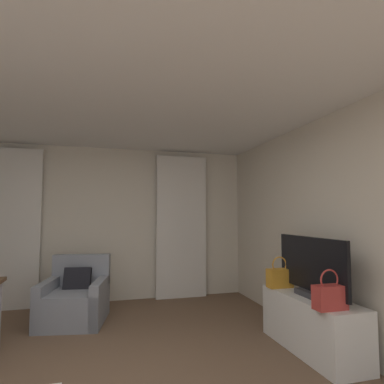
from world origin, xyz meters
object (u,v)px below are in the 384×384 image
(tv_console, at_px, (311,324))
(handbag_secondary, at_px, (330,296))
(handbag_primary, at_px, (280,277))
(tv_flatscreen, at_px, (311,268))
(armchair, at_px, (75,301))

(tv_console, distance_m, handbag_secondary, 0.64)
(handbag_secondary, bearing_deg, handbag_primary, 88.17)
(handbag_secondary, bearing_deg, tv_flatscreen, 73.65)
(handbag_primary, bearing_deg, tv_console, -77.08)
(tv_console, bearing_deg, handbag_secondary, -105.66)
(tv_console, bearing_deg, handbag_primary, 102.92)
(tv_flatscreen, bearing_deg, handbag_secondary, -106.35)
(tv_console, height_order, handbag_secondary, handbag_secondary)
(tv_flatscreen, xyz_separation_m, handbag_primary, (-0.10, 0.47, -0.18))
(tv_flatscreen, bearing_deg, armchair, 146.23)
(armchair, distance_m, handbag_secondary, 3.23)
(armchair, bearing_deg, tv_flatscreen, -33.77)
(armchair, distance_m, handbag_primary, 2.74)
(tv_console, height_order, handbag_primary, handbag_primary)
(armchair, bearing_deg, handbag_primary, -26.67)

